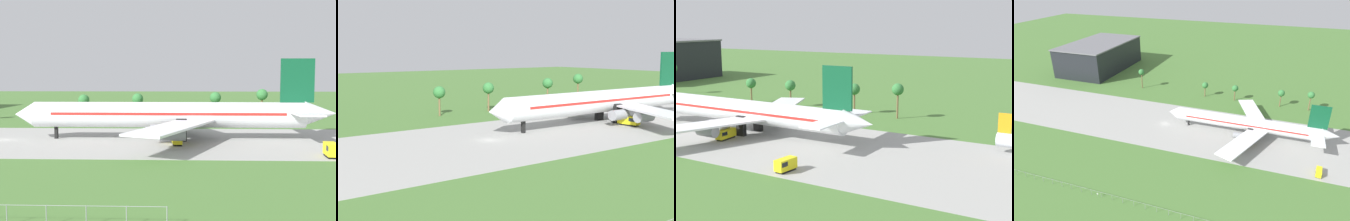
% 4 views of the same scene
% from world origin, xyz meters
% --- Properties ---
extents(ground_plane, '(600.00, 600.00, 0.00)m').
position_xyz_m(ground_plane, '(0.00, 0.00, 0.00)').
color(ground_plane, '#477233').
extents(taxiway_strip, '(320.00, 44.00, 0.02)m').
position_xyz_m(taxiway_strip, '(0.00, 0.00, 0.01)').
color(taxiway_strip, '#9E9E99').
rests_on(taxiway_strip, ground_plane).
extents(jet_airliner, '(75.27, 59.60, 18.80)m').
position_xyz_m(jet_airliner, '(39.63, 2.58, 5.69)').
color(jet_airliner, white).
rests_on(jet_airliner, ground_plane).
extents(baggage_tug, '(2.50, 5.86, 2.46)m').
position_xyz_m(baggage_tug, '(40.14, -5.40, 1.33)').
color(baggage_tug, black).
rests_on(baggage_tug, ground_plane).
extents(catering_van, '(2.44, 4.79, 2.61)m').
position_xyz_m(catering_van, '(68.55, -18.44, 1.40)').
color(catering_van, black).
rests_on(catering_van, ground_plane).
extents(palm_tree_row, '(101.83, 3.60, 12.33)m').
position_xyz_m(palm_tree_row, '(24.38, 39.56, 8.13)').
color(palm_tree_row, brown).
rests_on(palm_tree_row, ground_plane).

